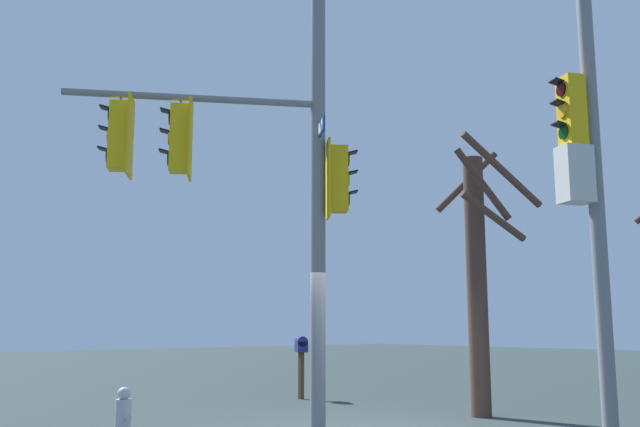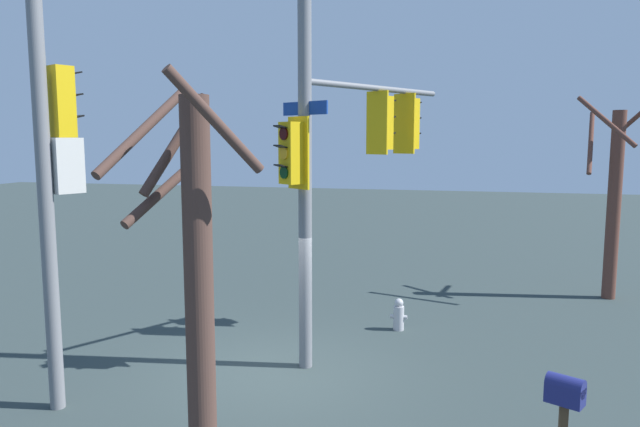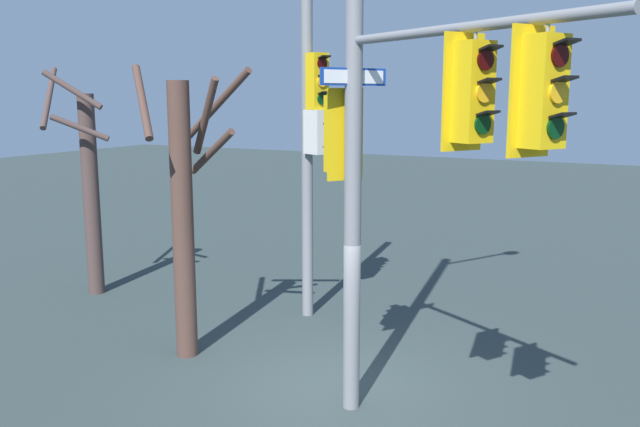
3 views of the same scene
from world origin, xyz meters
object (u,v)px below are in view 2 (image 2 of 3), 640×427
(mailbox, at_px, (565,399))
(bare_tree_across_street, at_px, (195,264))
(fire_hydrant, at_px, (399,315))
(bare_tree_corner, at_px, (613,196))

(mailbox, distance_m, bare_tree_across_street, 4.96)
(fire_hydrant, xyz_separation_m, mailbox, (2.62, -5.48, 0.76))
(fire_hydrant, bearing_deg, mailbox, -64.43)
(fire_hydrant, bearing_deg, bare_tree_across_street, -108.70)
(mailbox, bearing_deg, bare_tree_across_street, -55.39)
(bare_tree_across_street, distance_m, bare_tree_corner, 12.44)
(bare_tree_across_street, xyz_separation_m, bare_tree_corner, (7.30, 10.08, 0.09))
(mailbox, height_order, bare_tree_across_street, bare_tree_across_street)
(bare_tree_across_street, bearing_deg, mailbox, 6.85)
(mailbox, xyz_separation_m, bare_tree_corner, (2.63, 9.52, 1.68))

